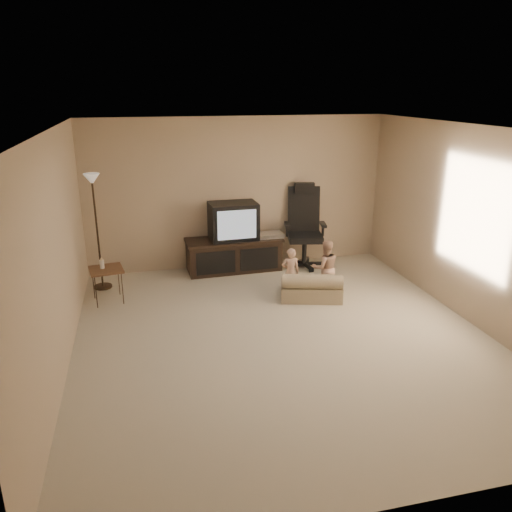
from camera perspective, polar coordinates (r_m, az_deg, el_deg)
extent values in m
plane|color=#BAAD94|center=(6.27, 3.07, -9.16)|extent=(5.50, 5.50, 0.00)
plane|color=silver|center=(5.56, 3.52, 14.28)|extent=(5.50, 5.50, 0.00)
plane|color=tan|center=(8.38, -2.13, 7.15)|extent=(5.00, 0.00, 5.00)
plane|color=tan|center=(3.45, 16.66, -11.19)|extent=(5.00, 0.00, 5.00)
plane|color=tan|center=(5.63, -21.90, 0.01)|extent=(0.00, 5.50, 5.50)
plane|color=tan|center=(6.91, 23.58, 3.10)|extent=(0.00, 5.50, 5.50)
cube|color=black|center=(8.37, -2.54, 0.02)|extent=(1.56, 0.60, 0.49)
cube|color=black|center=(8.29, -2.57, 1.86)|extent=(1.60, 0.65, 0.04)
cube|color=black|center=(8.04, -4.61, -0.78)|extent=(0.64, 0.04, 0.37)
cube|color=black|center=(8.20, 0.37, -0.33)|extent=(0.64, 0.04, 0.37)
cube|color=black|center=(8.22, -2.64, 4.07)|extent=(0.79, 0.58, 0.60)
cube|color=white|center=(7.96, -2.18, 3.58)|extent=(0.63, 0.03, 0.47)
cube|color=silver|center=(8.37, 1.55, 2.44)|extent=(0.45, 0.32, 0.07)
cylinder|color=black|center=(8.53, 5.55, 0.54)|extent=(0.08, 0.08, 0.45)
cube|color=black|center=(8.45, 5.60, 2.19)|extent=(0.66, 0.66, 0.10)
cube|color=black|center=(8.60, 5.47, 5.35)|extent=(0.57, 0.30, 0.79)
cube|color=black|center=(8.53, 5.55, 7.76)|extent=(0.35, 0.18, 0.18)
cube|color=black|center=(8.36, 3.59, 3.58)|extent=(0.14, 0.32, 0.04)
cube|color=black|center=(8.44, 7.69, 3.59)|extent=(0.14, 0.32, 0.04)
cube|color=brown|center=(7.36, -16.76, -1.50)|extent=(0.52, 0.52, 0.03)
cylinder|color=black|center=(7.26, -17.82, -3.92)|extent=(0.01, 0.01, 0.49)
cylinder|color=black|center=(7.29, -15.02, -3.55)|extent=(0.01, 0.01, 0.49)
cylinder|color=black|center=(7.60, -18.10, -2.95)|extent=(0.01, 0.01, 0.49)
cylinder|color=black|center=(7.63, -15.42, -2.60)|extent=(0.01, 0.01, 0.49)
cylinder|color=silver|center=(7.37, -17.20, -0.89)|extent=(0.06, 0.06, 0.13)
cone|color=beige|center=(7.34, -17.26, -0.27)|extent=(0.05, 0.05, 0.04)
cylinder|color=black|center=(8.06, -17.08, -3.35)|extent=(0.27, 0.27, 0.03)
cylinder|color=black|center=(7.80, -17.65, 2.29)|extent=(0.03, 0.03, 1.66)
cone|color=beige|center=(7.62, -18.27, 8.36)|extent=(0.23, 0.23, 0.16)
cube|color=tan|center=(7.32, 6.32, -4.00)|extent=(0.97, 0.70, 0.23)
cylinder|color=tan|center=(7.10, 6.45, -2.92)|extent=(0.88, 0.43, 0.21)
imported|color=tan|center=(7.31, 3.96, -1.85)|extent=(0.29, 0.23, 0.73)
imported|color=tan|center=(7.39, 7.92, -1.32)|extent=(0.42, 0.25, 0.84)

